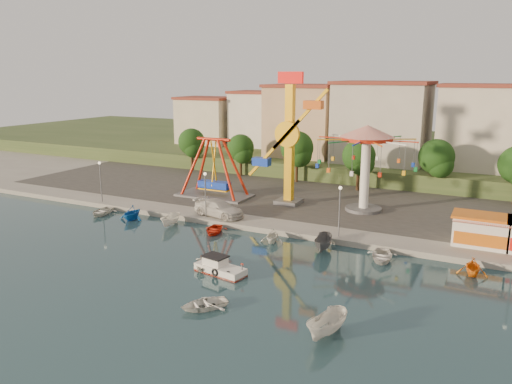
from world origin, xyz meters
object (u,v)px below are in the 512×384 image
Objects in this scene: kamikaze_tower at (291,143)px; van at (219,208)px; cabin_motorboat at (219,268)px; skiff at (327,325)px; pirate_ship_ride at (214,169)px; rowboat_a at (205,263)px; wave_swinger at (366,149)px.

van is at bearing -121.38° from kamikaze_tower.
skiff is (11.84, -6.07, 0.37)m from cabin_motorboat.
skiff is at bearing -16.81° from cabin_motorboat.
pirate_ship_ride is at bearing 132.67° from cabin_motorboat.
kamikaze_tower is 23.21m from rowboat_a.
kamikaze_tower is at bearing 107.50° from cabin_motorboat.
pirate_ship_ride is at bearing 145.28° from skiff.
wave_swinger is 25.62m from cabin_motorboat.
cabin_motorboat is 13.31m from skiff.
pirate_ship_ride is 37.85m from skiff.
rowboat_a is (0.97, -21.73, -8.08)m from kamikaze_tower.
rowboat_a is 14.45m from van.
cabin_motorboat is (2.81, -22.40, -8.03)m from kamikaze_tower.
pirate_ship_ride is 11.64m from kamikaze_tower.
wave_swinger is at bearing -44.23° from van.
pirate_ship_ride reaches higher than skiff.
skiff is 28.08m from van.
skiff is (14.65, -28.47, -7.67)m from kamikaze_tower.
cabin_motorboat is at bearing -57.67° from pirate_ship_ride.
rowboat_a is 15.26m from skiff.
wave_swinger is at bearing 56.22° from rowboat_a.
rowboat_a is at bearing -142.74° from van.
van reaches higher than cabin_motorboat.
van is at bearing 131.36° from cabin_motorboat.
wave_swinger is 31.07m from skiff.
cabin_motorboat is 15.91m from van.
kamikaze_tower is at bearing 129.86° from skiff.
kamikaze_tower is at bearing -20.22° from van.
skiff is (25.53, -27.71, -3.59)m from pirate_ship_ride.
van is (-5.37, -8.80, -6.94)m from kamikaze_tower.
cabin_motorboat is 0.76× the size of van.
skiff reaches higher than cabin_motorboat.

